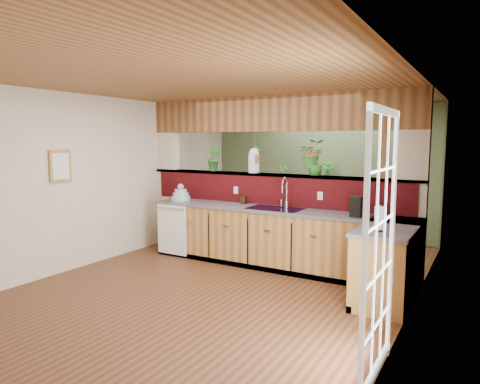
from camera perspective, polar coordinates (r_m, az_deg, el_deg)
The scene contains 28 objects.
ground at distance 5.91m, azimuth -1.83°, elevation -11.96°, with size 4.60×7.00×0.01m, color #4D2C17.
ceiling at distance 5.64m, azimuth -1.93°, elevation 13.91°, with size 4.60×7.00×0.01m, color brown.
wall_back at distance 8.78m, azimuth 10.43°, elevation 2.76°, with size 4.60×0.02×2.60m, color beige.
wall_left at distance 7.12m, azimuth -17.73°, elevation 1.64°, with size 0.02×7.00×2.60m, color beige.
wall_right at distance 4.82m, azimuth 21.92°, elevation -0.85°, with size 0.02×7.00×2.60m, color beige.
pass_through_partition at distance 6.80m, azimuth 4.41°, elevation 0.78°, with size 4.60×0.21×2.60m.
pass_through_ledge at distance 6.80m, azimuth 4.21°, elevation 2.30°, with size 4.60×0.21×0.04m, color brown.
header_beam at distance 6.79m, azimuth 4.28°, elevation 10.36°, with size 4.60×0.15×0.55m, color brown.
sage_backwall at distance 8.76m, azimuth 10.38°, elevation 2.75°, with size 4.55×0.02×2.55m, color #546947.
countertop at distance 6.17m, azimuth 9.17°, elevation -6.90°, with size 4.14×1.52×0.90m.
dishwasher at distance 7.15m, azimuth -9.09°, elevation -4.94°, with size 0.58×0.03×0.82m.
navy_sink at distance 6.42m, azimuth 4.69°, elevation -2.90°, with size 0.82×0.50×0.18m.
french_door at distance 3.61m, azimuth 18.14°, elevation -7.18°, with size 0.06×1.02×2.16m, color white.
framed_print at distance 6.58m, azimuth -22.83°, elevation 3.21°, with size 0.04×0.35×0.45m.
faucet at distance 6.48m, azimuth 6.05°, elevation 0.09°, with size 0.20×0.20×0.46m.
dish_stack at distance 7.33m, azimuth -7.90°, elevation -0.42°, with size 0.33×0.33×0.29m.
soap_dispenser at distance 6.83m, azimuth 0.51°, elevation -0.87°, with size 0.08×0.08×0.18m, color #362313.
coffee_maker at distance 5.92m, azimuth 15.41°, elevation -1.96°, with size 0.14×0.24×0.27m.
paper_towel at distance 5.04m, azimuth 18.10°, elevation -3.46°, with size 0.14×0.14×0.29m.
glass_jar at distance 6.93m, azimuth 1.85°, elevation 4.22°, with size 0.18×0.18×0.40m.
ledge_plant_left at distance 7.33m, azimuth -3.42°, elevation 4.55°, with size 0.25×0.20×0.45m, color #276322.
ledge_plant_right at distance 6.50m, azimuth 10.02°, elevation 3.94°, with size 0.22×0.22×0.40m, color #276322.
hanging_plant_a at distance 6.92m, azimuth 1.98°, elevation 5.62°, with size 0.20×0.16×0.51m.
hanging_plant_b at distance 6.51m, azimuth 9.57°, elevation 6.65°, with size 0.49×0.46×0.55m.
shelving_console at distance 8.68m, azimuth 8.99°, elevation -2.57°, with size 1.46×0.39×0.97m, color black.
shelf_plant_a at distance 8.81m, azimuth 5.73°, elevation 2.24°, with size 0.23×0.16×0.44m, color #276322.
shelf_plant_b at distance 8.46m, azimuth 11.55°, elevation 2.28°, with size 0.30×0.30×0.53m, color #276322.
floor_plant at distance 7.63m, azimuth 13.12°, elevation -4.69°, with size 0.73×0.63×0.81m, color #276322.
Camera 1 is at (2.99, -4.73, 1.90)m, focal length 32.00 mm.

